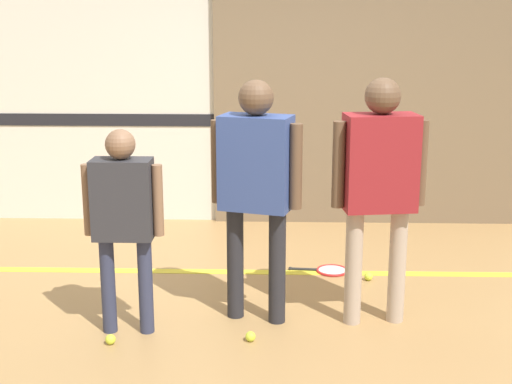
# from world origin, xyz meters

# --- Properties ---
(ground_plane) EXTENTS (16.00, 16.00, 0.00)m
(ground_plane) POSITION_xyz_m (0.00, 0.00, 0.00)
(ground_plane) COLOR #A87F4C
(wall_back) EXTENTS (16.00, 0.07, 3.20)m
(wall_back) POSITION_xyz_m (0.00, 2.36, 1.60)
(wall_back) COLOR silver
(wall_back) RESTS_ON ground_plane
(wall_panel) EXTENTS (3.06, 0.05, 2.38)m
(wall_panel) POSITION_xyz_m (0.94, 2.30, 1.19)
(wall_panel) COLOR #756047
(wall_panel) RESTS_ON ground_plane
(floor_stripe) EXTENTS (14.40, 0.10, 0.01)m
(floor_stripe) POSITION_xyz_m (0.00, 0.81, 0.00)
(floor_stripe) COLOR yellow
(floor_stripe) RESTS_ON ground_plane
(person_instructor) EXTENTS (0.60, 0.37, 1.64)m
(person_instructor) POSITION_xyz_m (-0.11, -0.10, 1.01)
(person_instructor) COLOR #232328
(person_instructor) RESTS_ON ground_plane
(person_student_left) EXTENTS (0.51, 0.21, 1.35)m
(person_student_left) POSITION_xyz_m (-0.94, -0.33, 0.84)
(person_student_left) COLOR #2D334C
(person_student_left) RESTS_ON ground_plane
(person_student_right) EXTENTS (0.62, 0.32, 1.65)m
(person_student_right) POSITION_xyz_m (0.69, -0.12, 1.02)
(person_student_right) COLOR tan
(person_student_right) RESTS_ON ground_plane
(racket_spare_on_floor) EXTENTS (0.50, 0.28, 0.03)m
(racket_spare_on_floor) POSITION_xyz_m (0.46, 0.85, 0.01)
(racket_spare_on_floor) COLOR red
(racket_spare_on_floor) RESTS_ON ground_plane
(tennis_ball_near_instructor) EXTENTS (0.07, 0.07, 0.07)m
(tennis_ball_near_instructor) POSITION_xyz_m (-0.13, -0.45, 0.03)
(tennis_ball_near_instructor) COLOR #CCE038
(tennis_ball_near_instructor) RESTS_ON ground_plane
(tennis_ball_by_spare_racket) EXTENTS (0.07, 0.07, 0.07)m
(tennis_ball_by_spare_racket) POSITION_xyz_m (0.76, 0.66, 0.03)
(tennis_ball_by_spare_racket) COLOR #CCE038
(tennis_ball_by_spare_racket) RESTS_ON ground_plane
(tennis_ball_stray_left) EXTENTS (0.07, 0.07, 0.07)m
(tennis_ball_stray_left) POSITION_xyz_m (-1.02, -0.52, 0.03)
(tennis_ball_stray_left) COLOR #CCE038
(tennis_ball_stray_left) RESTS_ON ground_plane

